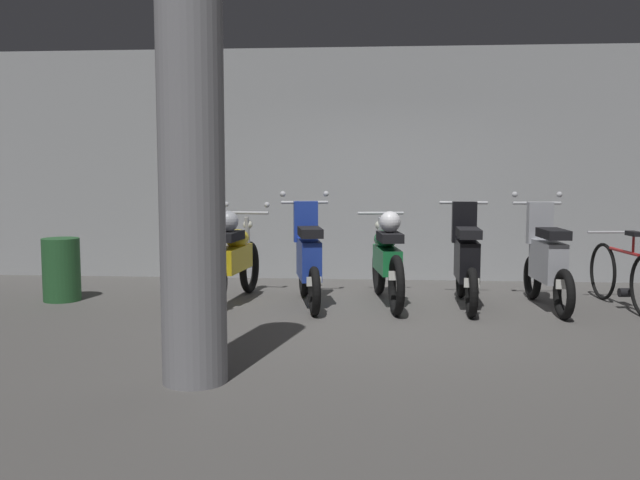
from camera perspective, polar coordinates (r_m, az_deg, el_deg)
The scene contains 10 objects.
ground_plane at distance 7.52m, azimuth 5.42°, elevation -6.28°, with size 80.00×80.00×0.00m, color #565451.
back_wall at distance 10.09m, azimuth 5.29°, elevation 5.98°, with size 16.00×0.30×3.20m, color #9EA0A3.
motorbike_slot_0 at distance 8.35m, azimuth -6.90°, elevation -1.39°, with size 0.59×1.95×1.15m.
motorbike_slot_1 at distance 8.15m, azimuth -0.93°, elevation -1.53°, with size 0.59×1.66×1.29m.
motorbike_slot_2 at distance 8.24m, azimuth 5.37°, elevation -1.49°, with size 0.56×1.94×1.08m.
motorbike_slot_3 at distance 8.23m, azimuth 11.60°, elevation -1.61°, with size 0.56×1.68×1.18m.
motorbike_slot_4 at distance 8.36m, azimuth 17.65°, elevation -1.62°, with size 0.59×1.68×1.29m.
bicycle at distance 8.65m, azimuth 23.05°, elevation -2.68°, with size 0.50×1.72×0.89m.
support_pillar at distance 5.22m, azimuth -10.23°, elevation 6.03°, with size 0.48×0.48×3.20m, color gray.
trash_bin at distance 8.96m, azimuth -19.95°, elevation -2.23°, with size 0.43×0.43×0.74m, color #26592D.
Camera 1 is at (-0.12, -7.35, 1.58)m, focal length 40.08 mm.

